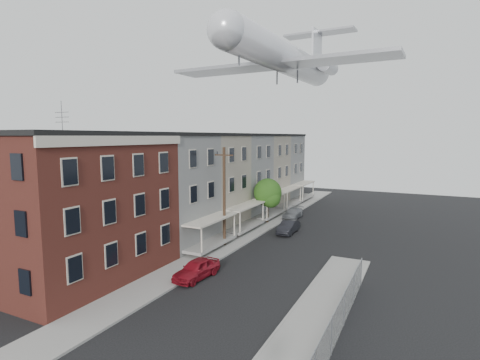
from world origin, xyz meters
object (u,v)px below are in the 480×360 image
Objects in this scene: utility_pole at (224,195)px; airplane at (286,58)px; car_near at (197,269)px; car_mid at (288,227)px; street_tree at (268,194)px; car_far at (293,213)px.

utility_pole is 16.98m from airplane.
utility_pole reaches higher than car_near.
car_mid is at bearing -63.01° from airplane.
car_mid is at bearing -41.77° from street_tree.
car_far is (-1.80, 7.03, -0.05)m from car_mid.
airplane reaches higher than car_mid.
street_tree is 5.43m from car_mid.
street_tree is 5.13m from car_far.
utility_pole is at bearing -102.49° from airplane.
car_far is at bearing 103.63° from car_mid.
car_near is (2.00, -7.80, -3.99)m from utility_pole.
street_tree is 18.02m from car_near.
car_near is at bearing -90.66° from airplane.
utility_pole is 8.99m from car_near.
car_far is at bearing 93.00° from airplane.
car_near reaches higher than car_far.
car_mid is at bearing -75.88° from car_far.
car_near is 24.98m from airplane.
utility_pole reaches higher than car_mid.
car_far is (2.00, 13.86, -4.07)m from utility_pole.
car_far is at bearing 66.96° from street_tree.
car_near is at bearing -75.62° from utility_pole.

